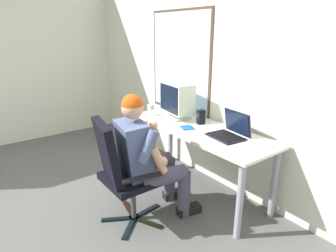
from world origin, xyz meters
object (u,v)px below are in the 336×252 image
at_px(crt_monitor, 177,98).
at_px(cd_case, 187,128).
at_px(wine_glass, 151,108).
at_px(desk, 198,137).
at_px(person_seated, 148,155).
at_px(office_chair, 120,168).
at_px(laptop, 231,130).
at_px(desk_speaker, 201,117).

distance_m(crt_monitor, cd_case, 0.45).
height_order(crt_monitor, wine_glass, crt_monitor).
bearing_deg(desk, wine_glass, -167.88).
relative_size(person_seated, wine_glass, 9.09).
distance_m(person_seated, wine_glass, 0.93).
bearing_deg(office_chair, laptop, 69.76).
relative_size(office_chair, person_seated, 0.83).
bearing_deg(laptop, wine_glass, -168.67).
bearing_deg(wine_glass, laptop, 11.33).
bearing_deg(person_seated, crt_monitor, 123.42).
distance_m(person_seated, laptop, 0.83).
bearing_deg(office_chair, person_seated, 80.16).
bearing_deg(desk, laptop, 9.95).
relative_size(laptop, wine_glass, 2.74).
xyz_separation_m(desk, office_chair, (0.02, -0.94, -0.08)).
relative_size(desk, person_seated, 1.43).
xyz_separation_m(desk, crt_monitor, (-0.41, 0.04, 0.34)).
distance_m(desk, laptop, 0.43).
bearing_deg(cd_case, person_seated, -78.77).
distance_m(desk, cd_case, 0.16).
height_order(office_chair, desk_speaker, office_chair).
bearing_deg(office_chair, cd_case, 94.72).
relative_size(office_chair, cd_case, 5.77).
xyz_separation_m(desk, desk_speaker, (-0.07, 0.10, 0.18)).
distance_m(desk_speaker, cd_case, 0.22).
relative_size(laptop, desk_speaker, 2.34).
distance_m(office_chair, crt_monitor, 1.15).
relative_size(desk, laptop, 4.73).
height_order(crt_monitor, desk_speaker, crt_monitor).
distance_m(office_chair, cd_case, 0.85).
height_order(desk_speaker, cd_case, desk_speaker).
height_order(office_chair, person_seated, person_seated).
bearing_deg(desk_speaker, wine_glass, -157.52).
distance_m(person_seated, desk_speaker, 0.82).
bearing_deg(wine_glass, cd_case, 3.66).
height_order(person_seated, crt_monitor, person_seated).
xyz_separation_m(crt_monitor, cd_case, (0.36, -0.15, -0.23)).
height_order(person_seated, laptop, person_seated).
bearing_deg(desk, crt_monitor, 174.27).
xyz_separation_m(office_chair, laptop, (0.37, 1.00, 0.25)).
distance_m(person_seated, crt_monitor, 0.93).
bearing_deg(person_seated, desk_speaker, 99.68).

